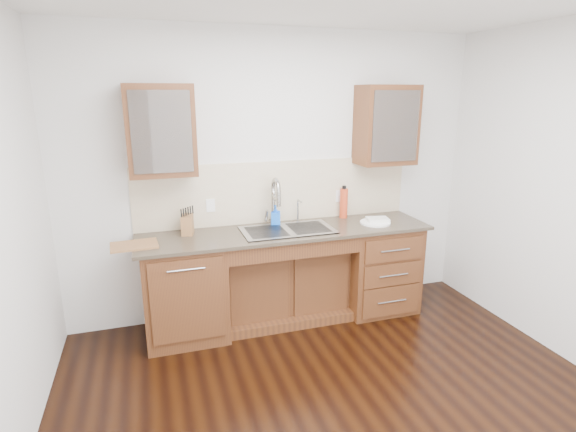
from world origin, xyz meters
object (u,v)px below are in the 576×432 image
object	(u,v)px
plate	(375,223)
knife_block	(187,225)
cutting_board	(134,245)
soap_bottle	(276,215)
water_bottle	(344,203)

from	to	relation	value
plate	knife_block	size ratio (longest dim) A/B	1.68
cutting_board	plate	bearing A→B (deg)	0.03
knife_block	cutting_board	world-z (taller)	knife_block
soap_bottle	plate	bearing A→B (deg)	0.16
plate	knife_block	distance (m)	1.77
knife_block	cutting_board	bearing A→B (deg)	-143.64
water_bottle	plate	distance (m)	0.38
water_bottle	knife_block	size ratio (longest dim) A/B	1.70
soap_bottle	cutting_board	distance (m)	1.31
water_bottle	knife_block	bearing A→B (deg)	-176.95
soap_bottle	plate	size ratio (longest dim) A/B	0.65
soap_bottle	plate	xyz separation A→B (m)	(0.93, -0.24, -0.09)
water_bottle	plate	xyz separation A→B (m)	(0.21, -0.29, -0.14)
soap_bottle	plate	distance (m)	0.97
water_bottle	plate	world-z (taller)	water_bottle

